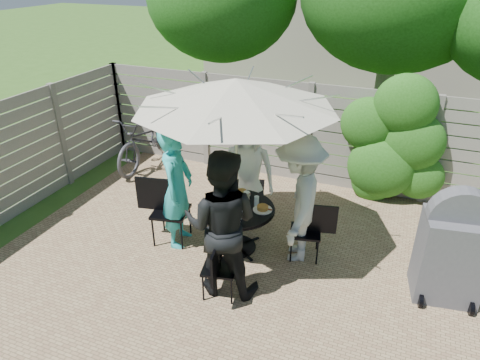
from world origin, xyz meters
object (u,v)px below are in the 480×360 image
at_px(chair_right, 306,241).
at_px(glass_right, 257,201).
at_px(patio_table, 236,220).
at_px(chair_back, 249,197).
at_px(person_back, 248,170).
at_px(umbrella, 236,93).
at_px(person_front, 221,225).
at_px(glass_left, 216,205).
at_px(person_left, 177,189).
at_px(plate_right, 263,208).
at_px(chair_front, 220,278).
at_px(glass_front, 240,214).
at_px(glass_back, 233,193).
at_px(plate_left, 211,203).
at_px(bicycle, 148,139).
at_px(person_right, 299,200).
at_px(plate_back, 242,193).
at_px(bbq_grill, 452,250).
at_px(syrup_jug, 233,200).
at_px(plate_front, 231,220).
at_px(chair_left, 171,223).
at_px(coffee_cup, 247,196).

xyz_separation_m(chair_right, glass_right, (-0.71, -0.02, 0.50)).
height_order(patio_table, chair_right, chair_right).
xyz_separation_m(chair_back, person_back, (0.03, -0.13, 0.54)).
distance_m(umbrella, chair_right, 2.23).
bearing_deg(person_front, chair_back, -89.94).
bearing_deg(glass_left, person_back, 84.72).
bearing_deg(person_left, plate_right, -90.00).
distance_m(plate_right, glass_right, 0.15).
bearing_deg(chair_front, glass_front, -9.74).
bearing_deg(chair_back, glass_back, -14.95).
height_order(plate_right, glass_back, glass_back).
height_order(patio_table, plate_left, plate_left).
bearing_deg(bicycle, plate_left, -42.47).
relative_size(person_right, plate_back, 6.86).
distance_m(plate_back, plate_right, 0.51).
xyz_separation_m(chair_right, bbq_grill, (1.73, -0.12, 0.41)).
relative_size(person_right, bicycle, 0.88).
bearing_deg(bicycle, chair_back, -23.55).
xyz_separation_m(patio_table, chair_front, (0.17, -0.95, -0.22)).
bearing_deg(chair_back, syrup_jug, -10.29).
height_order(person_back, chair_right, person_back).
distance_m(person_front, plate_front, 0.52).
bearing_deg(chair_left, person_front, -41.69).
height_order(person_right, plate_right, person_right).
distance_m(chair_left, chair_front, 1.37).
height_order(plate_front, glass_right, glass_right).
xyz_separation_m(person_left, syrup_jug, (0.75, 0.19, -0.12)).
relative_size(person_back, plate_back, 6.48).
distance_m(plate_left, bicycle, 3.11).
height_order(coffee_cup, bicycle, bicycle).
distance_m(person_back, plate_back, 0.49).
xyz_separation_m(person_right, glass_left, (-1.05, -0.30, -0.14)).
height_order(patio_table, person_front, person_front).
height_order(patio_table, person_right, person_right).
distance_m(patio_table, plate_right, 0.43).
xyz_separation_m(person_back, plate_front, (0.21, -1.17, -0.14)).
distance_m(person_right, glass_back, 0.98).
xyz_separation_m(person_front, coffee_cup, (-0.09, 1.05, -0.19)).
bearing_deg(umbrella, plate_front, -79.76).
relative_size(chair_front, plate_right, 3.17).
xyz_separation_m(chair_back, coffee_cup, (0.23, -0.72, 0.44)).
relative_size(person_right, glass_back, 12.73).
bearing_deg(coffee_cup, bbq_grill, -3.91).
bearing_deg(bicycle, chair_right, -27.68).
xyz_separation_m(patio_table, chair_left, (-0.95, -0.17, -0.17)).
height_order(person_left, plate_back, person_left).
bearing_deg(chair_left, chair_right, -1.03).
relative_size(chair_right, syrup_jug, 5.21).
relative_size(chair_back, glass_back, 7.10).
xyz_separation_m(patio_table, coffee_cup, (0.06, 0.23, 0.27)).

